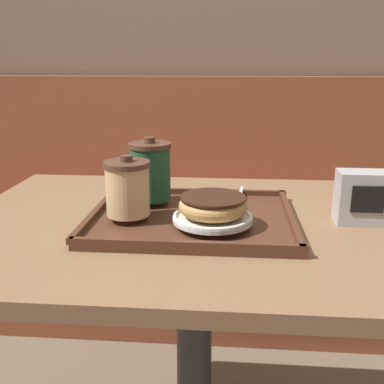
# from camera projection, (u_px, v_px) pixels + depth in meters

# --- Properties ---
(wall_behind) EXTENTS (8.00, 0.05, 2.40)m
(wall_behind) POSITION_uv_depth(u_px,v_px,m) (215.00, 26.00, 1.86)
(wall_behind) COLOR #7A6656
(wall_behind) RESTS_ON ground_plane
(booth_bench) EXTENTS (1.73, 0.44, 1.00)m
(booth_bench) POSITION_uv_depth(u_px,v_px,m) (178.00, 244.00, 1.90)
(booth_bench) COLOR brown
(booth_bench) RESTS_ON ground_plane
(cafe_table) EXTENTS (1.00, 0.71, 0.74)m
(cafe_table) POSITION_uv_depth(u_px,v_px,m) (194.00, 289.00, 0.98)
(cafe_table) COLOR #846042
(cafe_table) RESTS_ON ground_plane
(serving_tray) EXTENTS (0.41, 0.34, 0.02)m
(serving_tray) POSITION_uv_depth(u_px,v_px,m) (192.00, 218.00, 0.93)
(serving_tray) COLOR #512D1E
(serving_tray) RESTS_ON cafe_table
(coffee_cup_front) EXTENTS (0.09, 0.09, 0.12)m
(coffee_cup_front) POSITION_uv_depth(u_px,v_px,m) (128.00, 188.00, 0.89)
(coffee_cup_front) COLOR #E0B784
(coffee_cup_front) RESTS_ON serving_tray
(coffee_cup_rear) EXTENTS (0.09, 0.09, 0.14)m
(coffee_cup_rear) POSITION_uv_depth(u_px,v_px,m) (150.00, 171.00, 0.99)
(coffee_cup_rear) COLOR #235638
(coffee_cup_rear) RESTS_ON serving_tray
(plate_with_chocolate_donut) EXTENTS (0.15, 0.15, 0.01)m
(plate_with_chocolate_donut) POSITION_uv_depth(u_px,v_px,m) (213.00, 217.00, 0.86)
(plate_with_chocolate_donut) COLOR white
(plate_with_chocolate_donut) RESTS_ON serving_tray
(donut_chocolate_glazed) EXTENTS (0.13, 0.13, 0.04)m
(donut_chocolate_glazed) POSITION_uv_depth(u_px,v_px,m) (213.00, 205.00, 0.86)
(donut_chocolate_glazed) COLOR tan
(donut_chocolate_glazed) RESTS_ON plate_with_chocolate_donut
(spoon) EXTENTS (0.03, 0.16, 0.01)m
(spoon) POSITION_uv_depth(u_px,v_px,m) (238.00, 200.00, 0.98)
(spoon) COLOR silver
(spoon) RESTS_ON serving_tray
(napkin_dispenser) EXTENTS (0.11, 0.06, 0.11)m
(napkin_dispenser) POSITION_uv_depth(u_px,v_px,m) (363.00, 198.00, 0.91)
(napkin_dispenser) COLOR #B7B7BC
(napkin_dispenser) RESTS_ON cafe_table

